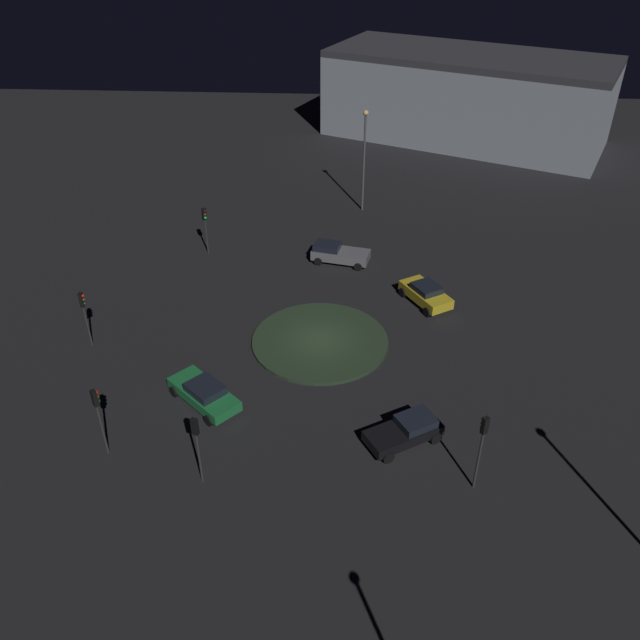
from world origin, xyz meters
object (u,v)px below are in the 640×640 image
object	(u,v)px
traffic_light_southwest_near	(197,437)
car_black	(406,430)
car_green	(204,393)
streetlamp_north	(364,152)
traffic_light_northwest	(205,221)
traffic_light_southeast	(482,439)
store_building	(467,97)
traffic_light_west	(84,309)
traffic_light_southwest	(98,409)
car_yellow	(426,294)
car_grey	(338,253)

from	to	relation	value
traffic_light_southwest_near	car_black	bearing A→B (deg)	-48.44
car_green	traffic_light_southwest_near	size ratio (longest dim) A/B	1.13
streetlamp_north	traffic_light_northwest	bearing A→B (deg)	-143.83
traffic_light_southeast	store_building	bearing A→B (deg)	-41.65
traffic_light_northwest	store_building	bearing A→B (deg)	101.61
traffic_light_west	traffic_light_southwest	bearing A→B (deg)	-70.31
car_yellow	traffic_light_northwest	world-z (taller)	traffic_light_northwest
car_yellow	traffic_light_southeast	distance (m)	16.51
car_black	car_yellow	bearing A→B (deg)	-129.55
car_grey	store_building	distance (m)	32.49
car_yellow	traffic_light_west	distance (m)	22.07
traffic_light_southeast	store_building	size ratio (longest dim) A/B	0.14
traffic_light_southwest	streetlamp_north	size ratio (longest dim) A/B	0.47
car_yellow	traffic_light_southwest_near	world-z (taller)	traffic_light_southwest_near
car_green	traffic_light_southwest	bearing A→B (deg)	86.84
car_grey	store_building	world-z (taller)	store_building
traffic_light_northwest	traffic_light_southwest	bearing A→B (deg)	-41.64
traffic_light_southeast	traffic_light_northwest	size ratio (longest dim) A/B	1.19
car_black	traffic_light_west	bearing A→B (deg)	-51.86
car_grey	car_black	world-z (taller)	car_grey
car_black	car_yellow	size ratio (longest dim) A/B	1.01
traffic_light_southeast	traffic_light_southwest_near	bearing A→B (deg)	56.36
car_grey	car_green	size ratio (longest dim) A/B	1.00
store_building	car_grey	bearing A→B (deg)	90.41
car_black	store_building	xyz separation A→B (m)	(8.79, 48.39, 3.82)
traffic_light_southeast	traffic_light_southwest	size ratio (longest dim) A/B	1.09
car_grey	car_black	distance (m)	19.27
car_black	streetlamp_north	bearing A→B (deg)	-116.24
car_black	store_building	world-z (taller)	store_building
car_green	store_building	distance (m)	50.27
car_black	car_yellow	world-z (taller)	car_yellow
traffic_light_northwest	traffic_light_southwest_near	distance (m)	23.45
traffic_light_southeast	traffic_light_west	xyz separation A→B (m)	(-22.19, 10.21, -0.44)
car_grey	traffic_light_southwest_near	size ratio (longest dim) A/B	1.13
car_yellow	car_black	bearing A→B (deg)	-40.48
car_black	traffic_light_southwest_near	bearing A→B (deg)	-12.61
traffic_light_northwest	store_building	size ratio (longest dim) A/B	0.12
car_yellow	traffic_light_northwest	xyz separation A→B (m)	(-16.31, 6.36, 1.91)
traffic_light_southwest	traffic_light_west	distance (m)	9.86
traffic_light_southwest	traffic_light_southwest_near	xyz separation A→B (m)	(5.17, -1.58, -0.04)
streetlamp_north	traffic_light_southwest	bearing A→B (deg)	-112.87
car_green	traffic_light_southeast	size ratio (longest dim) A/B	1.03
traffic_light_southeast	traffic_light_southwest	xyz separation A→B (m)	(-18.17, 1.21, -0.24)
car_yellow	car_grey	bearing A→B (deg)	-163.37
traffic_light_northwest	traffic_light_southwest	distance (m)	21.47
car_black	traffic_light_southeast	bearing A→B (deg)	105.69
traffic_light_west	traffic_light_southwest_near	size ratio (longest dim) A/B	0.94
car_black	traffic_light_southeast	world-z (taller)	traffic_light_southeast
traffic_light_southeast	traffic_light_southwest	bearing A→B (deg)	50.91
traffic_light_northwest	store_building	xyz separation A→B (m)	(23.08, 28.64, 1.86)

